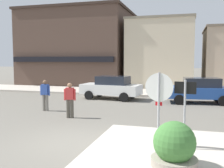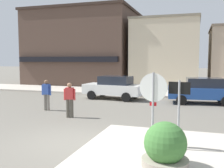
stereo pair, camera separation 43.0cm
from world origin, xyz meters
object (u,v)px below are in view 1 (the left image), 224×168
(stop_sign, at_px, (159,99))
(one_way_sign, at_px, (185,107))
(planter, at_px, (174,149))
(parked_car_nearest, at_px, (111,87))
(pedestrian_crossing_near, at_px, (45,94))
(parked_car_second, at_px, (200,90))
(pedestrian_crossing_far, at_px, (70,99))

(stop_sign, xyz_separation_m, one_way_sign, (0.73, -0.04, -0.19))
(one_way_sign, height_order, planter, one_way_sign)
(stop_sign, bearing_deg, one_way_sign, -3.46)
(planter, relative_size, parked_car_nearest, 0.29)
(one_way_sign, relative_size, planter, 1.71)
(stop_sign, bearing_deg, pedestrian_crossing_near, 144.60)
(one_way_sign, distance_m, planter, 1.57)
(planter, height_order, parked_car_second, parked_car_second)
(stop_sign, bearing_deg, planter, -69.69)
(pedestrian_crossing_near, xyz_separation_m, pedestrian_crossing_far, (1.95, -1.17, 0.00))
(one_way_sign, distance_m, pedestrian_crossing_near, 8.36)
(one_way_sign, xyz_separation_m, pedestrian_crossing_far, (-5.07, 3.35, -0.46))
(parked_car_nearest, distance_m, pedestrian_crossing_far, 6.09)
(stop_sign, height_order, one_way_sign, stop_sign)
(planter, bearing_deg, stop_sign, 110.31)
(parked_car_nearest, relative_size, parked_car_second, 1.00)
(parked_car_nearest, xyz_separation_m, pedestrian_crossing_near, (-2.19, -4.91, 0.06))
(stop_sign, distance_m, parked_car_second, 9.40)
(planter, height_order, pedestrian_crossing_far, pedestrian_crossing_far)
(one_way_sign, relative_size, pedestrian_crossing_near, 1.30)
(parked_car_nearest, distance_m, pedestrian_crossing_near, 5.38)
(parked_car_nearest, bearing_deg, one_way_sign, -62.85)
(parked_car_nearest, height_order, pedestrian_crossing_far, pedestrian_crossing_far)
(parked_car_nearest, relative_size, pedestrian_crossing_near, 2.59)
(parked_car_second, bearing_deg, one_way_sign, -95.11)
(stop_sign, height_order, parked_car_nearest, stop_sign)
(pedestrian_crossing_near, bearing_deg, pedestrian_crossing_far, -31.00)
(one_way_sign, bearing_deg, planter, -98.90)
(one_way_sign, bearing_deg, pedestrian_crossing_far, 146.58)
(stop_sign, height_order, pedestrian_crossing_near, stop_sign)
(parked_car_nearest, relative_size, pedestrian_crossing_far, 2.59)
(one_way_sign, xyz_separation_m, planter, (-0.21, -1.35, -0.77))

